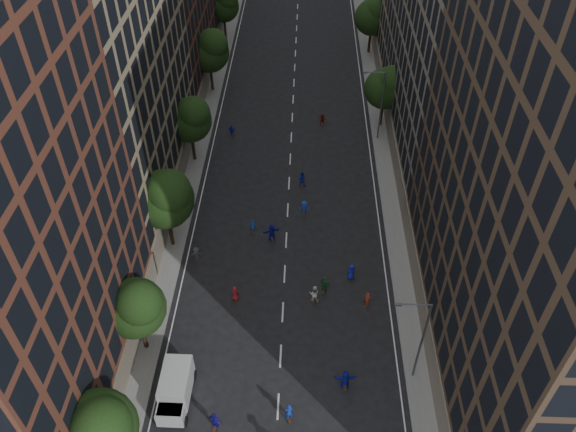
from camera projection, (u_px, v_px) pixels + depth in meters
The scene contains 31 objects.
ground at pixel (290, 162), 65.67m from camera, with size 240.00×240.00×0.00m, color black.
sidewalk_left at pixel (198, 124), 71.43m from camera, with size 4.00×105.00×0.15m, color slate.
sidewalk_right at pixel (387, 127), 70.86m from camera, with size 4.00×105.00×0.15m, color slate.
bldg_left_b at pixel (80, 41), 50.95m from camera, with size 14.00×26.00×34.00m, color #867558.
bldg_right_b at pixel (478, 11), 57.01m from camera, with size 14.00×28.00×33.00m, color #655F54.
tree_left_0 at pixel (99, 429), 35.29m from camera, with size 5.20×5.20×8.83m.
tree_left_1 at pixel (136, 307), 42.93m from camera, with size 4.80×4.80×8.21m.
tree_left_2 at pixel (166, 197), 51.20m from camera, with size 5.60×5.60×9.45m.
tree_left_3 at pixel (191, 118), 61.89m from camera, with size 5.00×5.00×8.58m.
tree_left_4 at pixel (210, 50), 73.48m from camera, with size 5.40×5.40×9.08m.
tree_left_5 at pixel (224, 4), 85.56m from camera, with size 4.80×4.80×8.33m.
tree_right_a at pixel (387, 86), 67.38m from camera, with size 5.00×5.00×8.39m.
tree_right_b at pixel (374, 15), 81.88m from camera, with size 5.20×5.20×8.83m.
streetlamp_near at pixel (420, 338), 41.31m from camera, with size 2.64×0.22×9.06m.
streetlamp_far at pixel (380, 102), 65.61m from camera, with size 2.64×0.22×9.06m.
cargo_van at pixel (175, 389), 42.42m from camera, with size 2.33×4.87×2.57m.
skater_1 at pixel (289, 412), 41.49m from camera, with size 0.68×0.45×1.87m, color navy.
skater_4 at pixel (215, 421), 41.05m from camera, with size 1.05×0.44×1.78m, color #181190.
skater_5 at pixel (345, 380), 43.46m from camera, with size 1.76×0.56×1.90m, color #141CA5.
skater_6 at pixel (235, 294), 50.02m from camera, with size 0.75×0.49×1.54m, color maroon.
skater_7 at pixel (367, 299), 49.56m from camera, with size 0.57×0.37×1.56m, color #AD311C.
skater_8 at pixel (314, 294), 49.82m from camera, with size 0.89×0.69×1.83m, color silver.
skater_9 at pixel (197, 254), 53.60m from camera, with size 1.00×0.57×1.55m, color #3D3D42.
skater_10 at pixel (325, 285), 50.64m from camera, with size 1.03×0.43×1.76m, color #1D6326.
skater_11 at pixel (272, 232), 55.53m from camera, with size 1.78×0.57×1.92m, color #1614A2.
skater_12 at pixel (351, 272), 51.80m from camera, with size 0.83×0.54×1.70m, color #151FAD.
skater_13 at pixel (253, 226), 56.47m from camera, with size 0.56×0.36×1.52m, color blue.
skater_14 at pixel (302, 179), 61.83m from camera, with size 0.87×0.67×1.78m, color #131FA0.
skater_15 at pixel (304, 208), 58.47m from camera, with size 1.03×0.59×1.59m, color #173EBD.
skater_16 at pixel (232, 131), 68.87m from camera, with size 0.95×0.40×1.62m, color #1625B3.
skater_17 at pixel (322, 119), 70.95m from camera, with size 1.41×0.45×1.52m, color maroon.
Camera 1 is at (1.46, -12.68, 39.71)m, focal length 35.00 mm.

